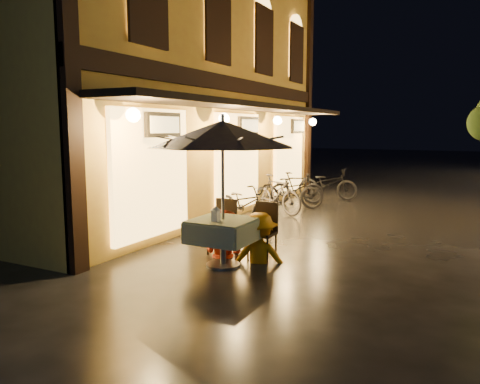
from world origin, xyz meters
The scene contains 14 objects.
ground centered at (0.00, 0.00, 0.00)m, with size 90.00×90.00×0.00m, color black.
west_building centered at (-5.72, 4.00, 3.71)m, with size 5.90×11.40×7.40m.
cafe_table centered at (-1.61, -0.02, 0.59)m, with size 0.99×0.99×0.78m.
patio_umbrella centered at (-1.61, -0.02, 2.15)m, with size 2.38×2.38×2.46m.
cafe_chair_left centered at (-2.01, 0.72, 0.54)m, with size 0.42×0.42×0.97m.
cafe_chair_right centered at (-1.21, 0.72, 0.54)m, with size 0.42×0.42×0.97m.
table_lantern centered at (-1.61, -0.25, 0.92)m, with size 0.16×0.16×0.25m.
person_orange centered at (-1.94, 0.58, 0.80)m, with size 0.78×0.61×1.61m, color #BB290B.
person_yellow centered at (-1.20, 0.51, 0.82)m, with size 1.05×0.61×1.63m, color orange.
bicycle_0 centered at (-2.76, 3.03, 0.50)m, with size 0.66×1.91×1.00m, color black.
bicycle_1 centered at (-2.69, 4.77, 0.52)m, with size 0.49×1.72×1.04m, color black.
bicycle_2 centered at (-2.71, 5.76, 0.49)m, with size 0.65×1.85×0.97m, color black.
bicycle_3 centered at (-2.79, 6.53, 0.48)m, with size 0.45×1.58×0.95m, color black.
bicycle_4 centered at (-2.25, 7.85, 0.49)m, with size 0.66×1.88×0.99m, color black.
Camera 1 is at (2.04, -6.49, 2.23)m, focal length 35.00 mm.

